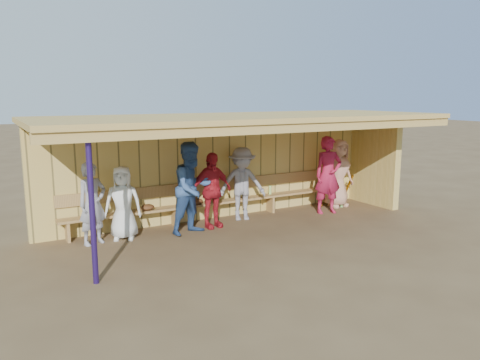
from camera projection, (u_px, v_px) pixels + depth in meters
name	position (u px, v px, depth m)	size (l,w,h in m)	color
ground	(248.00, 229.00, 10.30)	(90.00, 90.00, 0.00)	brown
player_a	(92.00, 204.00, 9.15)	(0.60, 0.39, 1.64)	gray
player_b	(123.00, 203.00, 9.49)	(0.74, 0.48, 1.51)	white
player_c	(192.00, 188.00, 9.85)	(0.96, 0.74, 1.97)	#305085
player_d	(211.00, 190.00, 10.32)	(0.99, 0.41, 1.68)	red
player_e	(242.00, 184.00, 10.98)	(1.11, 0.64, 1.72)	gray
player_g	(328.00, 175.00, 11.59)	(0.70, 0.46, 1.92)	#A91B3D
player_h	(338.00, 173.00, 12.28)	(0.88, 0.57, 1.79)	tan
dugout_structure	(247.00, 149.00, 10.77)	(8.80, 3.20, 2.50)	#D3B25A
bench	(224.00, 197.00, 11.16)	(7.60, 0.34, 0.93)	#B0864B
dugout_equipment	(213.00, 201.00, 10.88)	(5.80, 0.62, 0.80)	orange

